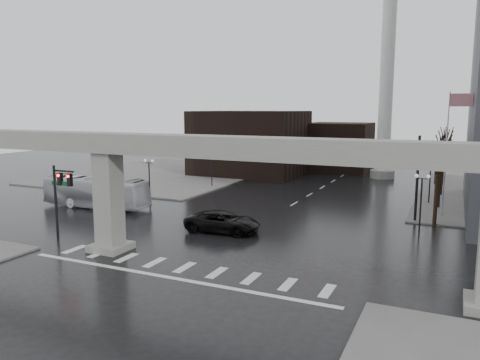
{
  "coord_description": "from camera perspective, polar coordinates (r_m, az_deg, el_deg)",
  "views": [
    {
      "loc": [
        15.8,
        -26.44,
        10.44
      ],
      "look_at": [
        -0.4,
        8.61,
        4.5
      ],
      "focal_mm": 35.0,
      "sensor_mm": 36.0,
      "label": 1
    }
  ],
  "objects": [
    {
      "name": "lamp_left_2",
      "position": [
        74.77,
        1.63,
        3.4
      ],
      "size": [
        1.22,
        0.32,
        5.11
      ],
      "color": "black",
      "rests_on": "ground"
    },
    {
      "name": "lamp_left_1",
      "position": [
        62.21,
        -3.46,
        2.3
      ],
      "size": [
        1.22,
        0.32,
        5.11
      ],
      "color": "black",
      "rests_on": "ground"
    },
    {
      "name": "tree_right_1",
      "position": [
        53.02,
        23.17,
        -0.19
      ],
      "size": [
        1.09,
        1.61,
        7.67
      ],
      "color": "black",
      "rests_on": "ground"
    },
    {
      "name": "tree_right_3",
      "position": [
        68.87,
        23.61,
        1.79
      ],
      "size": [
        1.11,
        1.66,
        8.02
      ],
      "color": "black",
      "rests_on": "ground"
    },
    {
      "name": "signal_mast_arm",
      "position": [
        45.98,
        16.18,
        2.64
      ],
      "size": [
        12.12,
        0.43,
        8.0
      ],
      "color": "black",
      "rests_on": "ground"
    },
    {
      "name": "lamp_left_0",
      "position": [
        50.42,
        -11.01,
        0.64
      ],
      "size": [
        1.22,
        0.32,
        5.11
      ],
      "color": "black",
      "rests_on": "ground"
    },
    {
      "name": "flagpole_assembly",
      "position": [
        48.53,
        24.24,
        4.54
      ],
      "size": [
        2.06,
        0.12,
        12.0
      ],
      "color": "silver",
      "rests_on": "ground"
    },
    {
      "name": "signal_left_pole",
      "position": [
        39.41,
        -21.06,
        -1.14
      ],
      "size": [
        2.3,
        0.3,
        6.0
      ],
      "color": "black",
      "rests_on": "ground"
    },
    {
      "name": "building_far_left",
      "position": [
        74.84,
        1.28,
        4.58
      ],
      "size": [
        16.0,
        14.0,
        10.0
      ],
      "primitive_type": "cube",
      "color": "black",
      "rests_on": "ground"
    },
    {
      "name": "tree_right_0",
      "position": [
        45.13,
        22.83,
        -1.71
      ],
      "size": [
        1.09,
        1.58,
        7.5
      ],
      "color": "black",
      "rests_on": "ground"
    },
    {
      "name": "pickup_truck",
      "position": [
        39.9,
        -2.12,
        -5.11
      ],
      "size": [
        6.64,
        3.47,
        1.78
      ],
      "primitive_type": "imported",
      "rotation": [
        0.0,
        0.0,
        1.65
      ],
      "color": "black",
      "rests_on": "ground"
    },
    {
      "name": "elevated_guideway",
      "position": [
        30.38,
        -3.97,
        1.99
      ],
      "size": [
        48.0,
        2.6,
        8.7
      ],
      "color": "#98958F",
      "rests_on": "ground"
    },
    {
      "name": "lamp_right_1",
      "position": [
        54.93,
        22.2,
        0.81
      ],
      "size": [
        1.22,
        0.32,
        5.11
      ],
      "color": "black",
      "rests_on": "ground"
    },
    {
      "name": "ground",
      "position": [
        32.52,
        -5.82,
        -10.03
      ],
      "size": [
        160.0,
        160.0,
        0.0
      ],
      "primitive_type": "plane",
      "color": "black",
      "rests_on": "ground"
    },
    {
      "name": "lamp_right_2",
      "position": [
        68.83,
        22.78,
        2.26
      ],
      "size": [
        1.22,
        0.32,
        5.11
      ],
      "color": "black",
      "rests_on": "ground"
    },
    {
      "name": "sidewalk_nw",
      "position": [
        75.85,
        -8.91,
        0.79
      ],
      "size": [
        28.0,
        36.0,
        0.15
      ],
      "primitive_type": "cube",
      "color": "slate",
      "rests_on": "ground"
    },
    {
      "name": "tree_right_4",
      "position": [
        76.82,
        23.76,
        2.48
      ],
      "size": [
        1.12,
        1.69,
        8.19
      ],
      "color": "black",
      "rests_on": "ground"
    },
    {
      "name": "city_bus",
      "position": [
        51.76,
        -17.16,
        -1.39
      ],
      "size": [
        12.15,
        3.25,
        3.36
      ],
      "primitive_type": "imported",
      "rotation": [
        0.0,
        0.0,
        1.61
      ],
      "color": "silver",
      "rests_on": "ground"
    },
    {
      "name": "building_far_mid",
      "position": [
        80.69,
        12.01,
        3.98
      ],
      "size": [
        10.0,
        10.0,
        8.0
      ],
      "primitive_type": "cube",
      "color": "black",
      "rests_on": "ground"
    },
    {
      "name": "lamp_right_0",
      "position": [
        41.1,
        21.23,
        -1.61
      ],
      "size": [
        1.22,
        0.32,
        5.11
      ],
      "color": "black",
      "rests_on": "ground"
    },
    {
      "name": "smokestack",
      "position": [
        73.15,
        17.4,
        10.63
      ],
      "size": [
        3.6,
        3.6,
        30.0
      ],
      "color": "silver",
      "rests_on": "ground"
    },
    {
      "name": "tree_right_2",
      "position": [
        60.93,
        23.42,
        0.93
      ],
      "size": [
        1.1,
        1.63,
        7.85
      ],
      "color": "black",
      "rests_on": "ground"
    }
  ]
}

